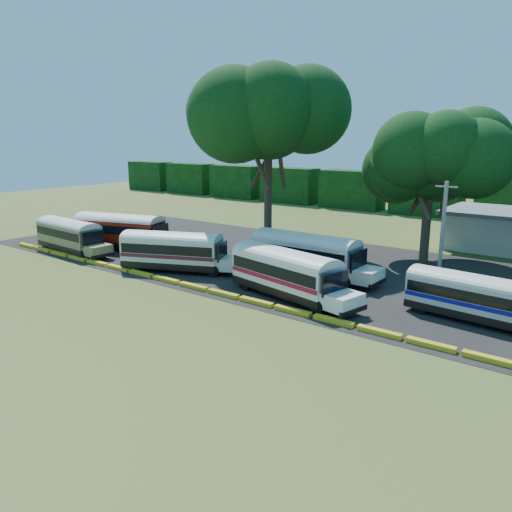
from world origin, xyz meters
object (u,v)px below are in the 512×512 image
Objects in this scene: bus_beige at (70,234)px; bus_white_red at (287,271)px; bus_cream_west at (174,249)px; bus_red at (122,229)px; tree_west at (268,113)px.

bus_beige is 0.93× the size of bus_white_red.
bus_cream_west is at bearing -169.50° from bus_white_red.
bus_red reaches higher than bus_cream_west.
bus_cream_west is 0.96× the size of bus_white_red.
tree_west is (0.94, 12.23, 11.57)m from bus_cream_west.
tree_west is at bearing 25.03° from bus_red.
tree_west is (-10.73, 12.46, 11.52)m from bus_white_red.
bus_red is at bearing -139.05° from tree_west.
bus_cream_west is 11.68m from bus_white_red.
bus_cream_west is 16.87m from tree_west.
bus_cream_west reaches higher than bus_beige.
tree_west reaches higher than bus_beige.
bus_cream_west is (10.24, -2.53, -0.19)m from bus_red.
bus_white_red is at bearing -24.53° from bus_cream_west.
bus_cream_west is (13.38, 1.30, 0.03)m from bus_beige.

